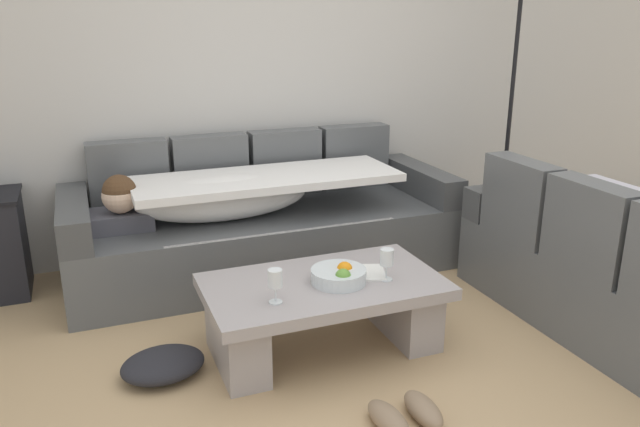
% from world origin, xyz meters
% --- Properties ---
extents(ground_plane, '(14.00, 14.00, 0.00)m').
position_xyz_m(ground_plane, '(0.00, 0.00, 0.00)').
color(ground_plane, tan).
extents(back_wall, '(9.00, 0.10, 2.70)m').
position_xyz_m(back_wall, '(0.00, 2.15, 1.35)').
color(back_wall, beige).
rests_on(back_wall, ground_plane).
extents(couch_along_wall, '(2.53, 0.92, 0.88)m').
position_xyz_m(couch_along_wall, '(-0.21, 1.63, 0.33)').
color(couch_along_wall, '#525558').
rests_on(couch_along_wall, ground_plane).
extents(couch_near_window, '(0.92, 1.97, 0.88)m').
position_xyz_m(couch_near_window, '(1.42, 0.03, 0.34)').
color(couch_near_window, '#525558').
rests_on(couch_near_window, ground_plane).
extents(coffee_table, '(1.20, 0.68, 0.38)m').
position_xyz_m(coffee_table, '(-0.19, 0.49, 0.24)').
color(coffee_table, '#A1999A').
rests_on(coffee_table, ground_plane).
extents(fruit_bowl, '(0.28, 0.28, 0.10)m').
position_xyz_m(fruit_bowl, '(-0.13, 0.44, 0.42)').
color(fruit_bowl, silver).
rests_on(fruit_bowl, coffee_table).
extents(wine_glass_near_left, '(0.07, 0.07, 0.17)m').
position_xyz_m(wine_glass_near_left, '(-0.49, 0.34, 0.50)').
color(wine_glass_near_left, silver).
rests_on(wine_glass_near_left, coffee_table).
extents(wine_glass_near_right, '(0.07, 0.07, 0.17)m').
position_xyz_m(wine_glass_near_right, '(0.11, 0.39, 0.50)').
color(wine_glass_near_right, silver).
rests_on(wine_glass_near_right, coffee_table).
extents(open_magazine, '(0.33, 0.29, 0.01)m').
position_xyz_m(open_magazine, '(0.01, 0.51, 0.39)').
color(open_magazine, white).
rests_on(open_magazine, coffee_table).
extents(floor_lamp, '(0.33, 0.31, 1.95)m').
position_xyz_m(floor_lamp, '(1.74, 1.61, 1.12)').
color(floor_lamp, black).
rests_on(floor_lamp, ground_plane).
extents(pair_of_shoes, '(0.31, 0.28, 0.09)m').
position_xyz_m(pair_of_shoes, '(-0.10, -0.23, 0.04)').
color(pair_of_shoes, '#8C7259').
rests_on(pair_of_shoes, ground_plane).
extents(crumpled_garment, '(0.43, 0.36, 0.12)m').
position_xyz_m(crumpled_garment, '(-1.01, 0.53, 0.06)').
color(crumpled_garment, '#232328').
rests_on(crumpled_garment, ground_plane).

